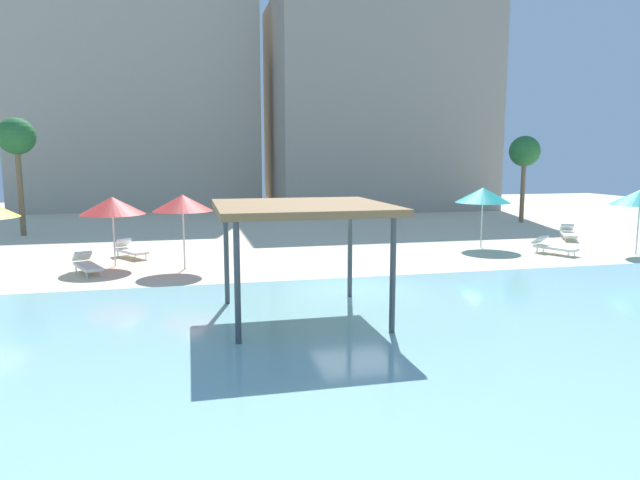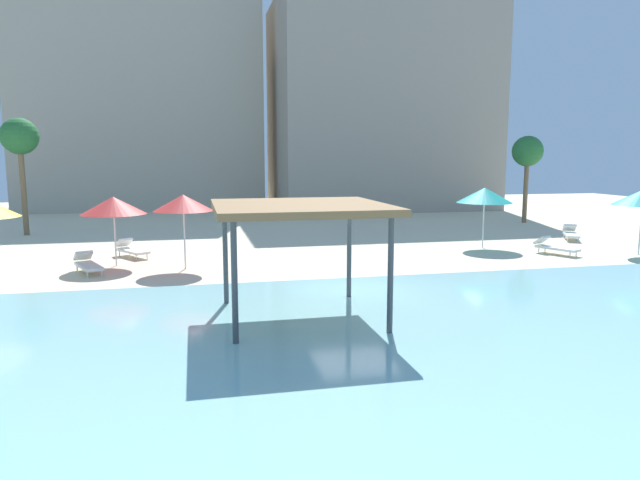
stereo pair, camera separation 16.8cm
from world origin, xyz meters
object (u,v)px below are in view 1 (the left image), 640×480
lounge_chair_4 (552,246)px  beach_umbrella_teal_4 (483,195)px  beach_umbrella_teal_0 (640,197)px  lounge_chair_0 (568,233)px  shade_pavilion (302,211)px  beach_umbrella_red_3 (112,206)px  palm_tree_0 (525,153)px  beach_umbrella_red_1 (183,203)px  palm_tree_1 (16,139)px  lounge_chair_1 (129,249)px  lounge_chair_2 (87,264)px

lounge_chair_4 → beach_umbrella_teal_4: bearing=-160.9°
beach_umbrella_teal_0 → lounge_chair_0: beach_umbrella_teal_0 is taller
shade_pavilion → lounge_chair_4: bearing=30.3°
beach_umbrella_red_3 → lounge_chair_0: beach_umbrella_red_3 is taller
beach_umbrella_teal_4 → palm_tree_0: 11.58m
beach_umbrella_teal_0 → lounge_chair_4: bearing=165.7°
beach_umbrella_teal_4 → beach_umbrella_red_1: bearing=-170.7°
beach_umbrella_teal_4 → palm_tree_1: bearing=157.2°
beach_umbrella_teal_0 → palm_tree_0: 12.05m
lounge_chair_0 → lounge_chair_1: bearing=-60.1°
beach_umbrella_teal_4 → shade_pavilion: bearing=-137.3°
lounge_chair_1 → palm_tree_0: (23.07, 7.65, 4.05)m
lounge_chair_0 → beach_umbrella_teal_4: bearing=-48.0°
lounge_chair_1 → palm_tree_0: palm_tree_0 is taller
beach_umbrella_teal_4 → beach_umbrella_red_3: bearing=-176.6°
shade_pavilion → palm_tree_1: (-11.38, 18.62, 2.27)m
beach_umbrella_teal_0 → beach_umbrella_teal_4: beach_umbrella_teal_0 is taller
palm_tree_1 → shade_pavilion: bearing=-58.6°
palm_tree_0 → palm_tree_1: (-29.21, 0.53, 0.68)m
beach_umbrella_red_1 → lounge_chair_4: (15.41, -0.10, -2.13)m
lounge_chair_0 → lounge_chair_4: size_ratio=0.99×
lounge_chair_2 → lounge_chair_1: bearing=135.8°
lounge_chair_0 → palm_tree_1: 28.73m
shade_pavilion → lounge_chair_4: shade_pavilion is taller
beach_umbrella_red_3 → beach_umbrella_red_1: bearing=-25.2°
beach_umbrella_red_1 → palm_tree_1: (-8.39, 11.28, 2.59)m
lounge_chair_4 → lounge_chair_1: bearing=-124.0°
lounge_chair_1 → lounge_chair_4: (17.66, -3.20, 0.00)m
lounge_chair_4 → palm_tree_0: bearing=129.8°
lounge_chair_4 → beach_umbrella_teal_0: bearing=52.0°
beach_umbrella_red_1 → beach_umbrella_red_3: size_ratio=1.05×
palm_tree_0 → palm_tree_1: size_ratio=0.88×
lounge_chair_1 → lounge_chair_0: bearing=57.6°
shade_pavilion → beach_umbrella_red_1: shade_pavilion is taller
lounge_chair_4 → beach_umbrella_red_3: bearing=-117.9°
beach_umbrella_teal_0 → lounge_chair_1: size_ratio=1.45×
palm_tree_0 → beach_umbrella_red_3: bearing=-157.9°
lounge_chair_2 → lounge_chair_4: (18.83, -0.11, 0.00)m
beach_umbrella_teal_0 → beach_umbrella_red_3: size_ratio=1.05×
shade_pavilion → palm_tree_1: palm_tree_1 is taller
beach_umbrella_red_1 → lounge_chair_4: beach_umbrella_red_1 is taller
beach_umbrella_teal_0 → palm_tree_0: (1.93, 11.74, 1.94)m
lounge_chair_1 → beach_umbrella_teal_0: bearing=45.7°
beach_umbrella_teal_0 → lounge_chair_2: 22.43m
shade_pavilion → lounge_chair_2: 10.06m
shade_pavilion → palm_tree_1: 21.94m
shade_pavilion → beach_umbrella_teal_4: (10.31, 9.52, -0.38)m
beach_umbrella_teal_0 → shade_pavilion: bearing=-158.2°
palm_tree_0 → beach_umbrella_teal_4: bearing=-131.3°
lounge_chair_2 → beach_umbrella_red_3: bearing=122.3°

